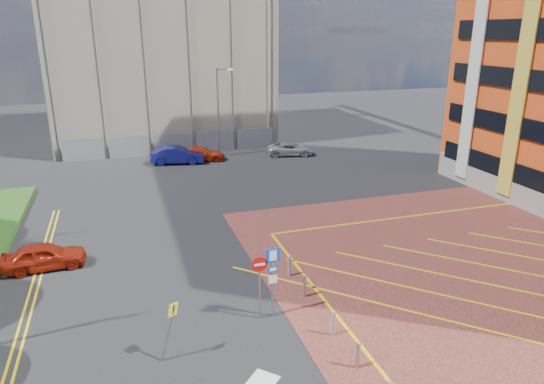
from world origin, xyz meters
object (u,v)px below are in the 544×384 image
car_blue_back (178,155)px  car_silver_back (290,149)px  car_red_left (44,256)px  car_red_back (202,154)px  warning_sign (170,324)px  lamp_back (219,109)px  sign_cluster (268,274)px

car_blue_back → car_silver_back: 10.45m
car_red_left → car_red_back: bearing=-34.1°
warning_sign → car_red_back: warning_sign is taller
car_red_left → lamp_back: bearing=-36.7°
car_blue_back → car_red_back: bearing=-68.7°
car_red_left → car_red_back: 21.43m
car_red_left → car_silver_back: 26.23m
car_blue_back → sign_cluster: bearing=-167.7°
lamp_back → car_silver_back: 7.55m
car_blue_back → warning_sign: bearing=-176.3°
car_red_left → car_red_back: size_ratio=0.92×
sign_cluster → car_blue_back: (-0.37, 25.46, -1.20)m
lamp_back → sign_cluster: lamp_back is taller
warning_sign → car_silver_back: (14.12, 26.76, -0.83)m
lamp_back → warning_sign: 29.71m
warning_sign → car_blue_back: bearing=82.2°
sign_cluster → warning_sign: 4.34m
car_red_left → car_blue_back: (8.79, 18.03, 0.10)m
lamp_back → sign_cluster: 27.38m
lamp_back → warning_sign: (-7.82, -28.52, -2.93)m
lamp_back → car_red_left: size_ratio=2.08×
car_red_left → sign_cluster: bearing=-132.3°
sign_cluster → car_red_back: (1.81, 25.84, -1.35)m
lamp_back → sign_cluster: (-3.78, -27.02, -2.41)m
lamp_back → car_blue_back: 5.71m
lamp_back → car_blue_back: (-4.15, -1.55, -3.61)m
car_red_back → car_silver_back: (8.27, -0.58, -0.01)m
warning_sign → car_red_left: 10.33m
car_red_left → car_blue_back: car_blue_back is taller
sign_cluster → car_red_back: size_ratio=0.77×
car_red_back → car_silver_back: bearing=-80.5°
lamp_back → car_red_back: (-1.97, -1.18, -3.76)m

